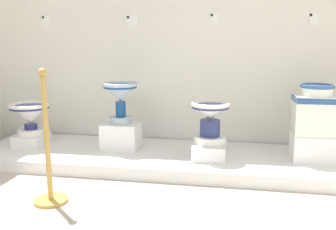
# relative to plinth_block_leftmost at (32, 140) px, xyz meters

# --- Properties ---
(wall_back) EXTENTS (4.46, 0.06, 2.82)m
(wall_back) POSITION_rel_plinth_block_leftmost_xyz_m (1.44, 0.56, 1.23)
(wall_back) COLOR white
(wall_back) RESTS_ON ground_plane
(display_platform) EXTENTS (3.81, 1.03, 0.12)m
(display_platform) POSITION_rel_plinth_block_leftmost_xyz_m (1.44, -0.00, -0.12)
(display_platform) COLOR white
(display_platform) RESTS_ON ground_plane
(plinth_block_leftmost) EXTENTS (0.29, 0.32, 0.12)m
(plinth_block_leftmost) POSITION_rel_plinth_block_leftmost_xyz_m (0.00, 0.00, 0.00)
(plinth_block_leftmost) COLOR white
(plinth_block_leftmost) RESTS_ON display_platform
(antique_toilet_leftmost) EXTENTS (0.41, 0.41, 0.34)m
(antique_toilet_leftmost) POSITION_rel_plinth_block_leftmost_xyz_m (0.00, 0.00, 0.28)
(antique_toilet_leftmost) COLOR white
(antique_toilet_leftmost) RESTS_ON plinth_block_leftmost
(plinth_block_central_ornate) EXTENTS (0.37, 0.32, 0.27)m
(plinth_block_central_ornate) POSITION_rel_plinth_block_leftmost_xyz_m (0.97, 0.07, 0.07)
(plinth_block_central_ornate) COLOR white
(plinth_block_central_ornate) RESTS_ON display_platform
(antique_toilet_central_ornate) EXTENTS (0.36, 0.36, 0.42)m
(antique_toilet_central_ornate) POSITION_rel_plinth_block_leftmost_xyz_m (0.97, 0.07, 0.51)
(antique_toilet_central_ornate) COLOR #ABBDD4
(antique_toilet_central_ornate) RESTS_ON plinth_block_central_ornate
(plinth_block_broad_patterned) EXTENTS (0.30, 0.40, 0.14)m
(plinth_block_broad_patterned) POSITION_rel_plinth_block_leftmost_xyz_m (1.89, -0.08, 0.01)
(plinth_block_broad_patterned) COLOR white
(plinth_block_broad_patterned) RESTS_ON display_platform
(antique_toilet_broad_patterned) EXTENTS (0.36, 0.36, 0.39)m
(antique_toilet_broad_patterned) POSITION_rel_plinth_block_leftmost_xyz_m (1.89, -0.08, 0.33)
(antique_toilet_broad_patterned) COLOR white
(antique_toilet_broad_patterned) RESTS_ON plinth_block_broad_patterned
(plinth_block_tall_cobalt) EXTENTS (0.38, 0.32, 0.25)m
(plinth_block_tall_cobalt) POSITION_rel_plinth_block_leftmost_xyz_m (2.84, 0.01, 0.06)
(plinth_block_tall_cobalt) COLOR white
(plinth_block_tall_cobalt) RESTS_ON display_platform
(antique_toilet_tall_cobalt) EXTENTS (0.39, 0.31, 0.47)m
(antique_toilet_tall_cobalt) POSITION_rel_plinth_block_leftmost_xyz_m (2.84, 0.01, 0.42)
(antique_toilet_tall_cobalt) COLOR white
(antique_toilet_tall_cobalt) RESTS_ON plinth_block_tall_cobalt
(info_placard_first) EXTENTS (0.10, 0.01, 0.15)m
(info_placard_first) POSITION_rel_plinth_block_leftmost_xyz_m (-0.03, 0.53, 1.26)
(info_placard_first) COLOR white
(info_placard_second) EXTENTS (0.14, 0.01, 0.14)m
(info_placard_second) POSITION_rel_plinth_block_leftmost_xyz_m (0.98, 0.53, 1.25)
(info_placard_second) COLOR white
(info_placard_third) EXTENTS (0.09, 0.01, 0.12)m
(info_placard_third) POSITION_rel_plinth_block_leftmost_xyz_m (1.88, 0.53, 1.27)
(info_placard_third) COLOR white
(info_placard_fourth) EXTENTS (0.09, 0.01, 0.12)m
(info_placard_fourth) POSITION_rel_plinth_block_leftmost_xyz_m (2.87, 0.53, 1.26)
(info_placard_fourth) COLOR white
(stanchion_post_near_left) EXTENTS (0.26, 0.26, 1.02)m
(stanchion_post_near_left) POSITION_rel_plinth_block_leftmost_xyz_m (0.75, -1.04, 0.13)
(stanchion_post_near_left) COLOR gold
(stanchion_post_near_left) RESTS_ON ground_plane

